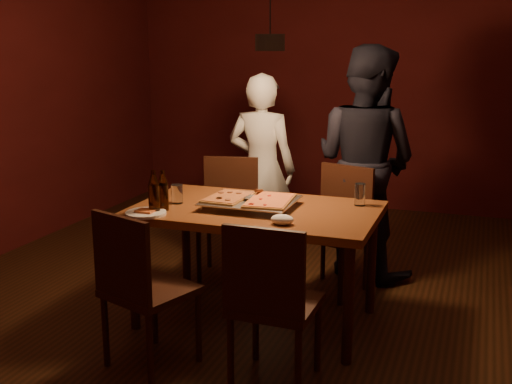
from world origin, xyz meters
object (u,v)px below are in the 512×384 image
(chair_far_right, at_px, (339,217))
(chair_near_right, at_px, (270,291))
(dining_table, at_px, (256,219))
(pizza_tray, at_px, (250,203))
(beer_bottle_b, at_px, (163,190))
(diner_dark, at_px, (365,162))
(chair_near_left, at_px, (138,277))
(chair_far_left, at_px, (229,205))
(pendant_lamp, at_px, (270,41))
(diner_white, at_px, (262,169))
(plate_slice, at_px, (146,213))
(beer_bottle_a, at_px, (154,192))

(chair_far_right, xyz_separation_m, chair_near_right, (-0.02, -1.49, 0.00))
(dining_table, relative_size, pizza_tray, 2.73)
(beer_bottle_b, xyz_separation_m, diner_dark, (0.98, 1.38, -0.00))
(beer_bottle_b, bearing_deg, chair_far_right, 47.80)
(chair_near_left, bearing_deg, dining_table, 84.55)
(chair_near_right, bearing_deg, diner_dark, 87.55)
(dining_table, height_order, chair_far_left, chair_far_left)
(chair_near_left, bearing_deg, pendant_lamp, 86.45)
(chair_far_left, height_order, pendant_lamp, pendant_lamp)
(chair_far_right, height_order, chair_near_right, same)
(chair_near_left, bearing_deg, chair_far_left, 113.52)
(diner_white, distance_m, pendant_lamp, 1.46)
(pizza_tray, distance_m, plate_slice, 0.65)
(chair_far_right, height_order, pendant_lamp, pendant_lamp)
(plate_slice, bearing_deg, dining_table, 33.31)
(chair_far_right, distance_m, pizza_tray, 0.86)
(dining_table, height_order, chair_near_right, chair_near_right)
(chair_near_right, bearing_deg, plate_slice, 157.78)
(dining_table, distance_m, plate_slice, 0.68)
(chair_far_right, height_order, pizza_tray, chair_far_right)
(diner_white, xyz_separation_m, diner_dark, (0.83, -0.01, 0.11))
(diner_dark, bearing_deg, beer_bottle_b, 76.99)
(chair_far_left, bearing_deg, diner_dark, -171.06)
(chair_far_right, bearing_deg, dining_table, 80.72)
(beer_bottle_b, distance_m, diner_white, 1.40)
(pizza_tray, xyz_separation_m, diner_dark, (0.51, 1.13, 0.10))
(beer_bottle_b, xyz_separation_m, plate_slice, (-0.05, -0.12, -0.11))
(dining_table, relative_size, beer_bottle_a, 5.74)
(beer_bottle_b, xyz_separation_m, diner_white, (0.15, 1.39, -0.11))
(dining_table, distance_m, beer_bottle_b, 0.60)
(pendant_lamp, bearing_deg, diner_dark, 65.87)
(chair_near_left, xyz_separation_m, beer_bottle_b, (-0.14, 0.57, 0.34))
(chair_far_left, relative_size, pendant_lamp, 0.45)
(pizza_tray, height_order, pendant_lamp, pendant_lamp)
(chair_far_left, xyz_separation_m, diner_dark, (0.96, 0.37, 0.33))
(dining_table, relative_size, chair_far_left, 3.02)
(pizza_tray, bearing_deg, chair_near_right, -57.76)
(chair_near_right, distance_m, beer_bottle_b, 1.06)
(chair_near_right, distance_m, pizza_tray, 0.89)
(dining_table, bearing_deg, pendant_lamp, 77.94)
(pizza_tray, distance_m, beer_bottle_b, 0.55)
(diner_white, relative_size, diner_dark, 0.87)
(beer_bottle_a, xyz_separation_m, beer_bottle_b, (0.02, 0.08, -0.01))
(chair_far_left, height_order, chair_far_right, same)
(dining_table, distance_m, beer_bottle_a, 0.66)
(diner_dark, bearing_deg, chair_far_left, 43.28)
(chair_near_right, bearing_deg, diner_white, 111.57)
(chair_near_left, bearing_deg, plate_slice, 132.57)
(chair_far_left, bearing_deg, beer_bottle_b, 77.12)
(beer_bottle_b, relative_size, diner_dark, 0.14)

